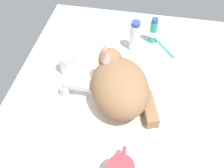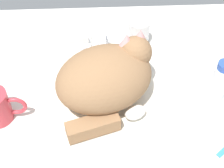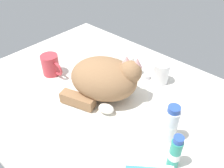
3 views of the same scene
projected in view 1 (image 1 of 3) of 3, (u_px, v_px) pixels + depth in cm
name	position (u px, v px, depth cm)	size (l,w,h in cm)	color
ground_plane	(119.00, 104.00, 93.53)	(110.00, 82.50, 3.00)	silver
sink_basin	(119.00, 101.00, 92.04)	(33.75, 33.75, 0.89)	white
faucet	(69.00, 89.00, 92.30)	(14.36, 11.65, 6.43)	silver
cat	(120.00, 85.00, 86.36)	(30.32, 28.07, 16.87)	#936B47
rinse_cup	(68.00, 64.00, 98.58)	(6.36, 6.36, 8.62)	white
soap_dish	(52.00, 110.00, 89.41)	(9.00, 6.40, 1.20)	white
soap_bar	(51.00, 107.00, 87.94)	(6.84, 4.92, 2.63)	white
toothpaste_bottle	(135.00, 37.00, 105.70)	(4.41, 4.41, 13.66)	white
mouthwash_bottle	(153.00, 31.00, 109.21)	(3.31, 3.31, 11.97)	teal
toothbrush	(163.00, 46.00, 110.48)	(11.28, 9.26, 1.60)	#388CD8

